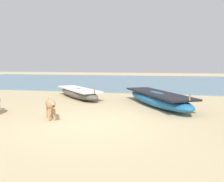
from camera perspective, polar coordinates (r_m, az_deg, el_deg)
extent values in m
plane|color=tan|center=(6.73, -5.35, -8.40)|extent=(80.00, 80.00, 0.00)
cube|color=slate|center=(23.50, 7.79, 2.57)|extent=(60.00, 20.00, 0.08)
ellipsoid|color=#5B5651|center=(11.96, -8.66, -0.51)|extent=(3.73, 3.92, 0.50)
cube|color=white|center=(11.93, -8.68, 0.50)|extent=(3.36, 3.52, 0.07)
cube|color=olive|center=(11.64, -8.09, -0.02)|extent=(0.72, 0.68, 0.04)
cylinder|color=olive|center=(10.08, -4.52, 0.19)|extent=(0.06, 0.06, 0.20)
ellipsoid|color=#1E669E|center=(9.73, 11.34, -2.01)|extent=(3.43, 4.88, 0.58)
cube|color=black|center=(9.69, 11.37, -0.56)|extent=(3.12, 4.35, 0.07)
cube|color=olive|center=(9.38, 12.40, -1.37)|extent=(0.94, 0.60, 0.04)
cylinder|color=olive|center=(7.76, 19.15, -1.56)|extent=(0.06, 0.06, 0.20)
ellipsoid|color=tan|center=(7.41, -15.42, -3.17)|extent=(0.68, 0.77, 0.32)
ellipsoid|color=tan|center=(6.92, -14.83, -3.40)|extent=(0.26, 0.28, 0.18)
sphere|color=#2D2119|center=(6.82, -14.68, -3.71)|extent=(0.09, 0.09, 0.07)
cylinder|color=tan|center=(7.27, -14.45, -5.92)|extent=(0.07, 0.07, 0.37)
cylinder|color=tan|center=(7.25, -15.72, -6.00)|extent=(0.07, 0.07, 0.37)
cylinder|color=tan|center=(7.69, -14.98, -5.25)|extent=(0.07, 0.07, 0.37)
cylinder|color=tan|center=(7.67, -16.18, -5.32)|extent=(0.07, 0.07, 0.37)
cylinder|color=#2D2119|center=(7.80, -15.84, -2.95)|extent=(0.02, 0.02, 0.30)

